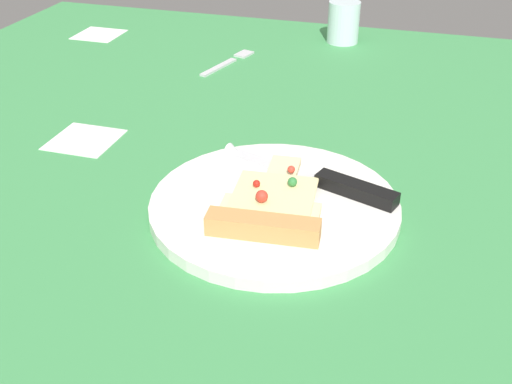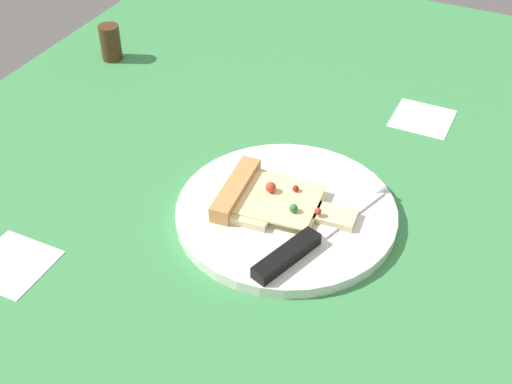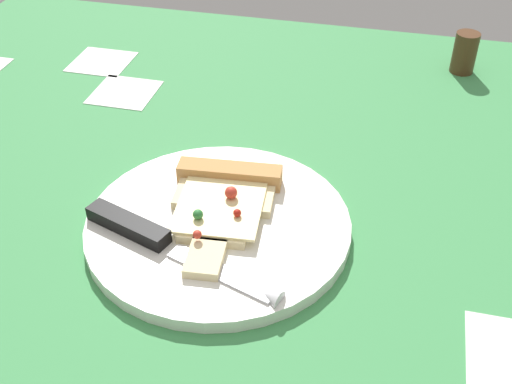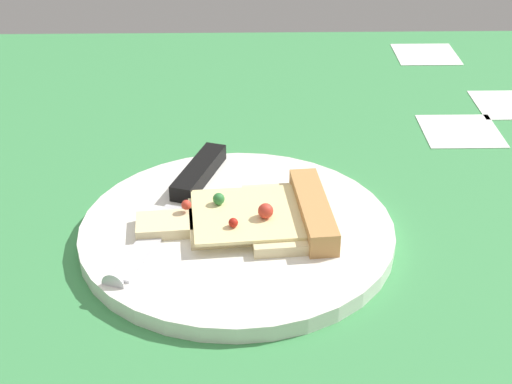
{
  "view_description": "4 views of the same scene",
  "coord_description": "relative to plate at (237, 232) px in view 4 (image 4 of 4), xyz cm",
  "views": [
    {
      "loc": [
        66.61,
        23.15,
        39.17
      ],
      "look_at": [
        12.11,
        6.77,
        4.3
      ],
      "focal_mm": 43.23,
      "sensor_mm": 36.0,
      "label": 1
    },
    {
      "loc": [
        -16.27,
        70.09,
        58.98
      ],
      "look_at": [
        12.74,
        9.15,
        3.66
      ],
      "focal_mm": 47.91,
      "sensor_mm": 36.0,
      "label": 2
    },
    {
      "loc": [
        -41.47,
        -8.55,
        46.35
      ],
      "look_at": [
        11.93,
        4.55,
        3.77
      ],
      "focal_mm": 45.09,
      "sensor_mm": 36.0,
      "label": 3
    },
    {
      "loc": [
        9.53,
        -49.91,
        38.97
      ],
      "look_at": [
        10.74,
        11.14,
        3.17
      ],
      "focal_mm": 53.04,
      "sensor_mm": 36.0,
      "label": 4
    }
  ],
  "objects": [
    {
      "name": "pizza_slice",
      "position": [
        2.6,
        0.23,
        1.54
      ],
      "size": [
        18.03,
        12.19,
        2.69
      ],
      "rotation": [
        0.0,
        0.0,
        1.66
      ],
      "color": "beige",
      "rests_on": "plate"
    },
    {
      "name": "ground_plane",
      "position": [
        -8.92,
        -8.01,
        -2.25
      ],
      "size": [
        133.88,
        133.88,
        3.0
      ],
      "color": "#3D8C4C",
      "rests_on": "ground"
    },
    {
      "name": "plate",
      "position": [
        0.0,
        0.0,
        0.0
      ],
      "size": [
        28.71,
        28.71,
        1.49
      ],
      "primitive_type": "cylinder",
      "color": "white",
      "rests_on": "ground_plane"
    },
    {
      "name": "knife",
      "position": [
        -5.31,
        4.4,
        1.35
      ],
      "size": [
        9.82,
        23.37,
        2.45
      ],
      "rotation": [
        0.0,
        0.0,
        2.81
      ],
      "color": "silver",
      "rests_on": "plate"
    }
  ]
}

